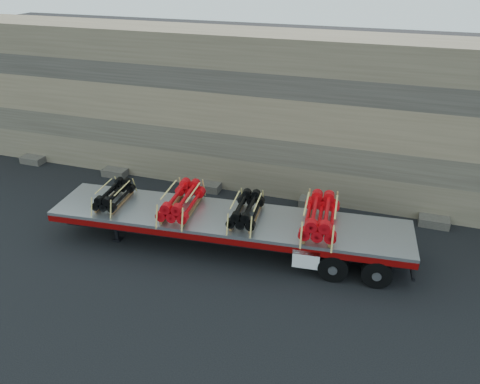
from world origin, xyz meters
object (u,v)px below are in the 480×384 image
object	(u,v)px
bundle_midfront	(182,201)
bundle_midrear	(246,210)
bundle_front	(114,195)
bundle_rear	(320,217)
trailer	(227,232)

from	to	relation	value
bundle_midfront	bundle_midrear	distance (m)	2.47
bundle_front	bundle_midfront	bearing A→B (deg)	-0.00
bundle_midfront	bundle_rear	distance (m)	5.13
bundle_midfront	bundle_rear	bearing A→B (deg)	0.00
bundle_front	bundle_midfront	xyz separation A→B (m)	(2.75, 0.25, 0.08)
bundle_midfront	bundle_midrear	bearing A→B (deg)	0.00
trailer	bundle_front	size ratio (longest dim) A/B	7.08
trailer	bundle_rear	distance (m)	3.55
trailer	bundle_midfront	bearing A→B (deg)	180.00
bundle_midrear	bundle_rear	size ratio (longest dim) A/B	0.82
bundle_front	bundle_midrear	xyz separation A→B (m)	(5.21, 0.48, 0.03)
bundle_midfront	trailer	bearing A→B (deg)	0.00
trailer	bundle_front	distance (m)	4.63
bundle_front	bundle_midfront	world-z (taller)	bundle_midfront
bundle_rear	trailer	bearing A→B (deg)	180.00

